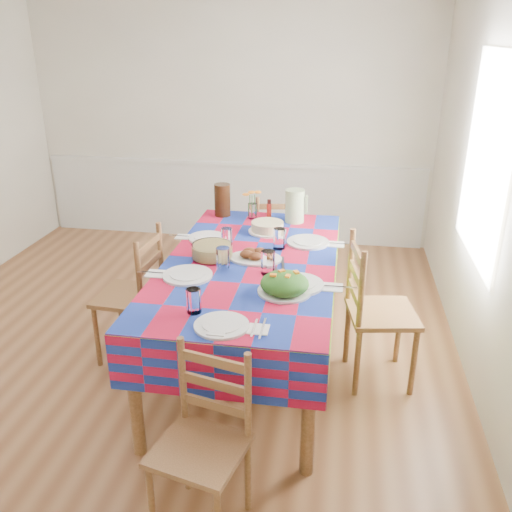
{
  "coord_description": "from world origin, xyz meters",
  "views": [
    {
      "loc": [
        1.29,
        -3.52,
        2.29
      ],
      "look_at": [
        0.73,
        -0.1,
        0.85
      ],
      "focal_mm": 38.0,
      "sensor_mm": 36.0,
      "label": 1
    }
  ],
  "objects_px": {
    "chair_far": "(276,242)",
    "chair_left": "(134,296)",
    "meat_platter": "(255,256)",
    "dining_table": "(250,273)",
    "green_pitcher": "(295,206)",
    "tea_pitcher": "(222,200)",
    "chair_right": "(375,313)",
    "chair_near": "(203,444)"
  },
  "relations": [
    {
      "from": "chair_far",
      "to": "chair_left",
      "type": "xyz_separation_m",
      "value": [
        -0.87,
        -1.37,
        0.04
      ]
    },
    {
      "from": "meat_platter",
      "to": "chair_left",
      "type": "bearing_deg",
      "value": -178.09
    },
    {
      "from": "dining_table",
      "to": "green_pitcher",
      "type": "xyz_separation_m",
      "value": [
        0.22,
        0.87,
        0.23
      ]
    },
    {
      "from": "green_pitcher",
      "to": "chair_left",
      "type": "xyz_separation_m",
      "value": [
        -1.08,
        -0.88,
        -0.48
      ]
    },
    {
      "from": "tea_pitcher",
      "to": "chair_far",
      "type": "distance_m",
      "value": 0.79
    },
    {
      "from": "green_pitcher",
      "to": "meat_platter",
      "type": "bearing_deg",
      "value": -102.33
    },
    {
      "from": "green_pitcher",
      "to": "tea_pitcher",
      "type": "xyz_separation_m",
      "value": [
        -0.62,
        0.07,
        0.0
      ]
    },
    {
      "from": "chair_left",
      "to": "chair_right",
      "type": "distance_m",
      "value": 1.73
    },
    {
      "from": "tea_pitcher",
      "to": "chair_left",
      "type": "height_order",
      "value": "tea_pitcher"
    },
    {
      "from": "chair_near",
      "to": "chair_far",
      "type": "height_order",
      "value": "chair_far"
    },
    {
      "from": "tea_pitcher",
      "to": "chair_near",
      "type": "relative_size",
      "value": 0.29
    },
    {
      "from": "tea_pitcher",
      "to": "meat_platter",
      "type": "bearing_deg",
      "value": -64.5
    },
    {
      "from": "meat_platter",
      "to": "chair_near",
      "type": "height_order",
      "value": "chair_near"
    },
    {
      "from": "meat_platter",
      "to": "chair_near",
      "type": "bearing_deg",
      "value": -90.82
    },
    {
      "from": "dining_table",
      "to": "green_pitcher",
      "type": "bearing_deg",
      "value": 76.16
    },
    {
      "from": "meat_platter",
      "to": "chair_left",
      "type": "height_order",
      "value": "chair_left"
    },
    {
      "from": "dining_table",
      "to": "chair_near",
      "type": "height_order",
      "value": "chair_near"
    },
    {
      "from": "chair_near",
      "to": "chair_far",
      "type": "xyz_separation_m",
      "value": [
        -0.0,
        2.74,
        0.0
      ]
    },
    {
      "from": "meat_platter",
      "to": "chair_right",
      "type": "xyz_separation_m",
      "value": [
        0.83,
        -0.04,
        -0.35
      ]
    },
    {
      "from": "tea_pitcher",
      "to": "chair_left",
      "type": "relative_size",
      "value": 0.27
    },
    {
      "from": "green_pitcher",
      "to": "tea_pitcher",
      "type": "relative_size",
      "value": 0.99
    },
    {
      "from": "green_pitcher",
      "to": "chair_far",
      "type": "height_order",
      "value": "green_pitcher"
    },
    {
      "from": "green_pitcher",
      "to": "chair_left",
      "type": "relative_size",
      "value": 0.27
    },
    {
      "from": "chair_near",
      "to": "chair_right",
      "type": "xyz_separation_m",
      "value": [
        0.85,
        1.36,
        0.06
      ]
    },
    {
      "from": "chair_near",
      "to": "chair_right",
      "type": "relative_size",
      "value": 0.89
    },
    {
      "from": "chair_near",
      "to": "chair_left",
      "type": "relative_size",
      "value": 0.92
    },
    {
      "from": "chair_near",
      "to": "chair_left",
      "type": "height_order",
      "value": "chair_left"
    },
    {
      "from": "dining_table",
      "to": "chair_near",
      "type": "distance_m",
      "value": 1.4
    },
    {
      "from": "chair_left",
      "to": "chair_far",
      "type": "bearing_deg",
      "value": 151.19
    },
    {
      "from": "green_pitcher",
      "to": "chair_far",
      "type": "distance_m",
      "value": 0.75
    },
    {
      "from": "dining_table",
      "to": "meat_platter",
      "type": "distance_m",
      "value": 0.13
    },
    {
      "from": "chair_far",
      "to": "tea_pitcher",
      "type": "bearing_deg",
      "value": 37.08
    },
    {
      "from": "chair_far",
      "to": "green_pitcher",
      "type": "bearing_deg",
      "value": 103.58
    },
    {
      "from": "chair_far",
      "to": "chair_right",
      "type": "distance_m",
      "value": 1.63
    },
    {
      "from": "dining_table",
      "to": "green_pitcher",
      "type": "distance_m",
      "value": 0.93
    },
    {
      "from": "tea_pitcher",
      "to": "chair_far",
      "type": "height_order",
      "value": "tea_pitcher"
    },
    {
      "from": "chair_far",
      "to": "chair_right",
      "type": "height_order",
      "value": "chair_right"
    },
    {
      "from": "green_pitcher",
      "to": "tea_pitcher",
      "type": "bearing_deg",
      "value": 173.94
    },
    {
      "from": "chair_far",
      "to": "meat_platter",
      "type": "bearing_deg",
      "value": 81.81
    },
    {
      "from": "green_pitcher",
      "to": "chair_near",
      "type": "height_order",
      "value": "green_pitcher"
    },
    {
      "from": "meat_platter",
      "to": "chair_left",
      "type": "distance_m",
      "value": 0.97
    },
    {
      "from": "chair_left",
      "to": "chair_right",
      "type": "relative_size",
      "value": 0.96
    }
  ]
}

